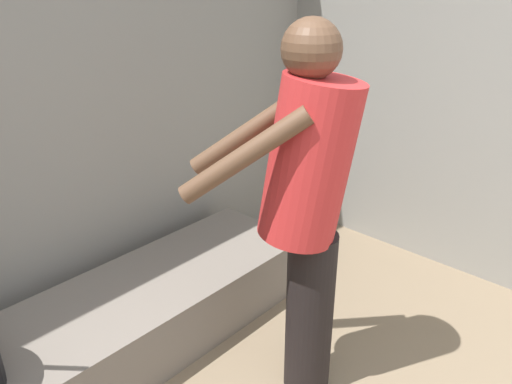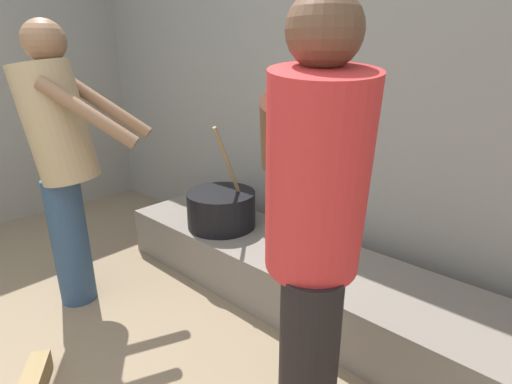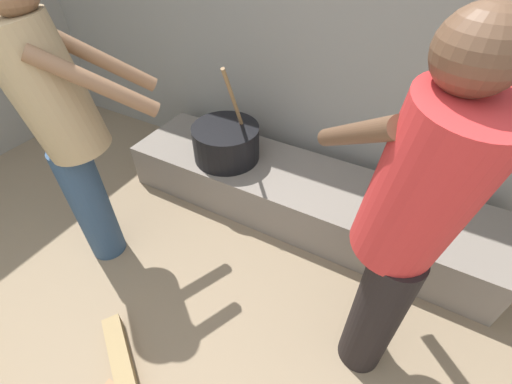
% 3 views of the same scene
% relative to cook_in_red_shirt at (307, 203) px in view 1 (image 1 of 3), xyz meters
% --- Properties ---
extents(hearth_ledge, '(2.45, 0.60, 0.32)m').
position_rel_cook_in_red_shirt_xyz_m(hearth_ledge, '(-0.64, 0.74, -0.73)').
color(hearth_ledge, slate).
rests_on(hearth_ledge, ground_plane).
extents(cook_in_red_shirt, '(0.67, 0.70, 1.56)m').
position_rel_cook_in_red_shirt_xyz_m(cook_in_red_shirt, '(0.00, 0.00, 0.00)').
color(cook_in_red_shirt, black).
rests_on(cook_in_red_shirt, ground_plane).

